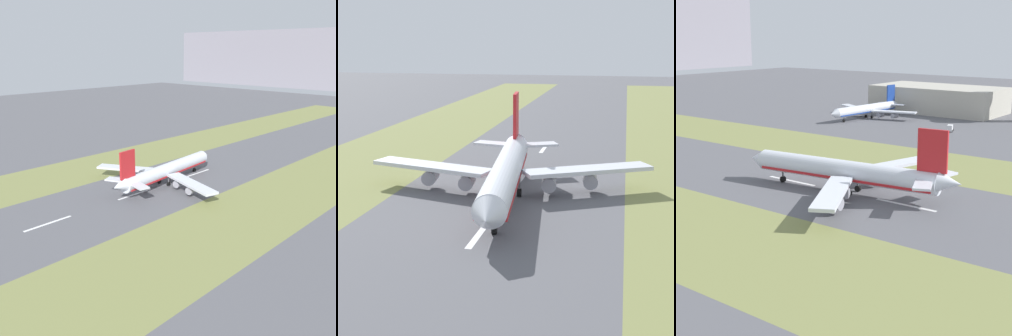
{
  "view_description": "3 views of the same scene",
  "coord_description": "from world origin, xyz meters",
  "views": [
    {
      "loc": [
        116.28,
        -117.58,
        57.69
      ],
      "look_at": [
        -0.24,
        3.05,
        7.0
      ],
      "focal_mm": 42.0,
      "sensor_mm": 36.0,
      "label": 1
    },
    {
      "loc": [
        -24.03,
        115.06,
        33.71
      ],
      "look_at": [
        -0.24,
        3.05,
        7.0
      ],
      "focal_mm": 60.0,
      "sensor_mm": 36.0,
      "label": 2
    },
    {
      "loc": [
        -120.54,
        -88.64,
        43.97
      ],
      "look_at": [
        -0.24,
        3.05,
        7.0
      ],
      "focal_mm": 60.0,
      "sensor_mm": 36.0,
      "label": 3
    }
  ],
  "objects": [
    {
      "name": "centreline_dash_far",
      "position": [
        0.0,
        23.05,
        0.01
      ],
      "size": [
        1.2,
        18.0,
        0.01
      ],
      "primitive_type": "cube",
      "color": "silver",
      "rests_on": "ground"
    },
    {
      "name": "centreline_dash_near",
      "position": [
        0.0,
        -56.95,
        0.01
      ],
      "size": [
        1.2,
        18.0,
        0.01
      ],
      "primitive_type": "cube",
      "color": "silver",
      "rests_on": "ground"
    },
    {
      "name": "airplane_main_jet",
      "position": [
        -0.03,
        1.16,
        6.02
      ],
      "size": [
        63.73,
        67.19,
        20.2
      ],
      "color": "silver",
      "rests_on": "ground"
    },
    {
      "name": "ground_plane",
      "position": [
        0.0,
        0.0,
        0.0
      ],
      "size": [
        800.0,
        800.0,
        0.0
      ],
      "primitive_type": "plane",
      "color": "#56565B"
    },
    {
      "name": "centreline_dash_mid",
      "position": [
        0.0,
        -16.95,
        0.01
      ],
      "size": [
        1.2,
        18.0,
        0.01
      ],
      "primitive_type": "cube",
      "color": "silver",
      "rests_on": "ground"
    }
  ]
}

